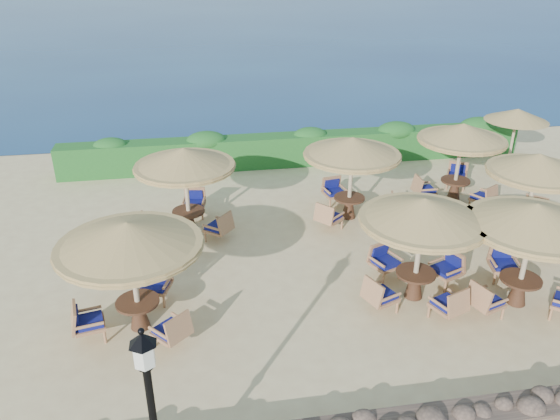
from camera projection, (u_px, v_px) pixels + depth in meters
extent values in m
plane|color=beige|center=(347.00, 256.00, 15.14)|extent=(120.00, 120.00, 0.00)
plane|color=navy|center=(212.00, 6.00, 77.25)|extent=(160.00, 160.00, 0.00)
cube|color=#194F1D|center=(297.00, 149.00, 21.27)|extent=(18.00, 0.90, 1.20)
cylinder|color=silver|center=(144.00, 353.00, 7.10)|extent=(0.30, 0.30, 0.36)
cone|color=black|center=(142.00, 339.00, 6.99)|extent=(0.40, 0.40, 0.18)
cylinder|color=tan|center=(512.00, 143.00, 20.42)|extent=(0.10, 0.10, 2.20)
cone|color=olive|center=(517.00, 115.00, 19.95)|extent=(2.30, 2.30, 0.45)
cylinder|color=tan|center=(135.00, 282.00, 11.80)|extent=(0.12, 0.12, 2.40)
cone|color=olive|center=(128.00, 234.00, 11.28)|extent=(3.14, 3.14, 0.55)
cylinder|color=olive|center=(130.00, 246.00, 11.41)|extent=(3.07, 3.07, 0.14)
cylinder|color=#482A19|center=(137.00, 302.00, 12.03)|extent=(0.96, 0.96, 0.06)
cone|color=#482A19|center=(139.00, 315.00, 12.18)|extent=(0.44, 0.44, 0.64)
cylinder|color=tan|center=(418.00, 254.00, 12.86)|extent=(0.12, 0.12, 2.40)
cone|color=olive|center=(424.00, 209.00, 12.35)|extent=(2.96, 2.96, 0.55)
cylinder|color=olive|center=(423.00, 220.00, 12.47)|extent=(2.91, 2.91, 0.14)
cylinder|color=#482A19|center=(416.00, 273.00, 13.09)|extent=(0.96, 0.96, 0.06)
cone|color=#482A19|center=(414.00, 285.00, 13.24)|extent=(0.44, 0.44, 0.64)
cylinder|color=tan|center=(525.00, 260.00, 12.62)|extent=(0.12, 0.12, 2.40)
cone|color=olive|center=(536.00, 215.00, 12.10)|extent=(3.07, 3.07, 0.55)
cylinder|color=olive|center=(533.00, 226.00, 12.23)|extent=(3.01, 3.01, 0.14)
cylinder|color=#482A19|center=(521.00, 279.00, 12.85)|extent=(0.96, 0.96, 0.06)
cone|color=#482A19|center=(518.00, 292.00, 13.00)|extent=(0.44, 0.44, 0.64)
cylinder|color=tan|center=(187.00, 195.00, 15.90)|extent=(0.12, 0.12, 2.40)
cone|color=olive|center=(184.00, 157.00, 15.39)|extent=(2.92, 2.92, 0.55)
cylinder|color=olive|center=(185.00, 166.00, 15.51)|extent=(2.86, 2.86, 0.14)
cylinder|color=#482A19|center=(188.00, 211.00, 16.13)|extent=(0.96, 0.96, 0.06)
cone|color=#482A19|center=(189.00, 222.00, 16.28)|extent=(0.44, 0.44, 0.64)
cylinder|color=tan|center=(350.00, 182.00, 16.76)|extent=(0.12, 0.12, 2.40)
cone|color=olive|center=(353.00, 146.00, 16.25)|extent=(2.96, 2.96, 0.55)
cylinder|color=olive|center=(352.00, 155.00, 16.37)|extent=(2.91, 2.91, 0.14)
cylinder|color=#482A19|center=(349.00, 198.00, 16.99)|extent=(0.96, 0.96, 0.06)
cone|color=#482A19|center=(349.00, 208.00, 17.14)|extent=(0.44, 0.44, 0.64)
cylinder|color=tan|center=(458.00, 166.00, 18.01)|extent=(0.12, 0.12, 2.40)
cone|color=olive|center=(463.00, 132.00, 17.49)|extent=(2.86, 2.86, 0.55)
cylinder|color=olive|center=(462.00, 140.00, 17.62)|extent=(2.80, 2.80, 0.14)
cylinder|color=#482A19|center=(456.00, 181.00, 18.24)|extent=(0.96, 0.96, 0.06)
cone|color=#482A19|center=(454.00, 190.00, 18.39)|extent=(0.44, 0.44, 0.64)
cylinder|color=tan|center=(530.00, 202.00, 15.50)|extent=(0.12, 0.12, 2.40)
cone|color=olive|center=(538.00, 163.00, 14.99)|extent=(2.74, 2.74, 0.55)
cylinder|color=olive|center=(536.00, 172.00, 15.11)|extent=(2.69, 2.69, 0.14)
cylinder|color=#482A19|center=(526.00, 218.00, 15.73)|extent=(0.96, 0.96, 0.06)
cone|color=#482A19|center=(524.00, 229.00, 15.88)|extent=(0.44, 0.44, 0.64)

